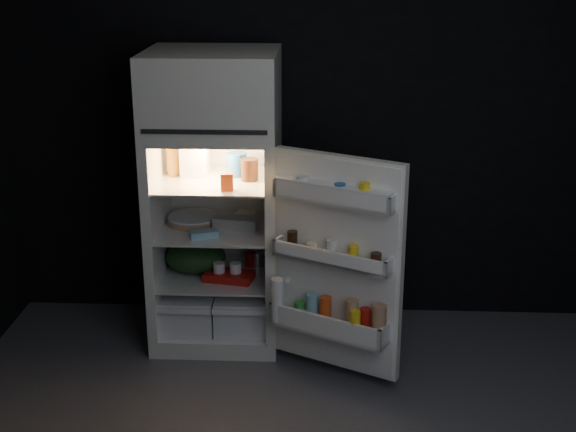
{
  "coord_description": "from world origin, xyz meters",
  "views": [
    {
      "loc": [
        0.02,
        -3.25,
        2.36
      ],
      "look_at": [
        -0.18,
        1.0,
        0.9
      ],
      "focal_mm": 50.0,
      "sensor_mm": 36.0,
      "label": 1
    }
  ],
  "objects_px": {
    "refrigerator": "(216,189)",
    "milk_jug": "(195,156)",
    "egg_carton": "(236,223)",
    "yogurt_tray": "(229,276)",
    "fridge_door": "(335,268)"
  },
  "relations": [
    {
      "from": "refrigerator",
      "to": "milk_jug",
      "type": "distance_m",
      "value": 0.23
    },
    {
      "from": "fridge_door",
      "to": "milk_jug",
      "type": "bearing_deg",
      "value": 144.57
    },
    {
      "from": "refrigerator",
      "to": "milk_jug",
      "type": "bearing_deg",
      "value": 159.59
    },
    {
      "from": "refrigerator",
      "to": "egg_carton",
      "type": "height_order",
      "value": "refrigerator"
    },
    {
      "from": "milk_jug",
      "to": "yogurt_tray",
      "type": "bearing_deg",
      "value": -39.98
    },
    {
      "from": "egg_carton",
      "to": "yogurt_tray",
      "type": "relative_size",
      "value": 0.92
    },
    {
      "from": "refrigerator",
      "to": "egg_carton",
      "type": "distance_m",
      "value": 0.24
    },
    {
      "from": "refrigerator",
      "to": "fridge_door",
      "type": "relative_size",
      "value": 1.46
    },
    {
      "from": "fridge_door",
      "to": "egg_carton",
      "type": "height_order",
      "value": "fridge_door"
    },
    {
      "from": "fridge_door",
      "to": "refrigerator",
      "type": "bearing_deg",
      "value": 142.36
    },
    {
      "from": "refrigerator",
      "to": "fridge_door",
      "type": "distance_m",
      "value": 0.94
    },
    {
      "from": "fridge_door",
      "to": "yogurt_tray",
      "type": "height_order",
      "value": "fridge_door"
    },
    {
      "from": "refrigerator",
      "to": "milk_jug",
      "type": "height_order",
      "value": "refrigerator"
    },
    {
      "from": "refrigerator",
      "to": "yogurt_tray",
      "type": "distance_m",
      "value": 0.53
    },
    {
      "from": "refrigerator",
      "to": "egg_carton",
      "type": "relative_size",
      "value": 6.74
    }
  ]
}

